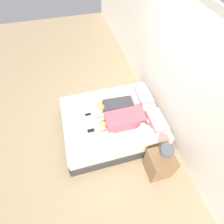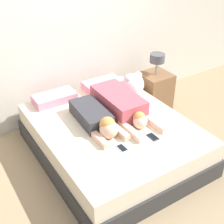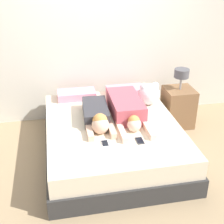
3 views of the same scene
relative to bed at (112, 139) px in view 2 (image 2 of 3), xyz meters
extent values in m
plane|color=#9E8460|center=(0.00, 0.00, -0.23)|extent=(12.00, 12.00, 0.00)
cube|color=beige|center=(0.00, 1.19, 1.07)|extent=(12.00, 0.06, 2.60)
cube|color=#2D2D2D|center=(0.00, 0.00, -0.11)|extent=(1.70, 2.08, 0.23)
cube|color=beige|center=(0.00, 0.00, 0.12)|extent=(1.64, 2.02, 0.24)
cube|color=pink|center=(-0.37, 0.84, 0.29)|extent=(0.55, 0.29, 0.11)
cube|color=pink|center=(0.37, 0.84, 0.29)|extent=(0.55, 0.29, 0.11)
cube|color=#333338|center=(-0.18, 0.18, 0.32)|extent=(0.35, 0.64, 0.17)
sphere|color=beige|center=(-0.18, -0.22, 0.34)|extent=(0.21, 0.21, 0.21)
sphere|color=#D18C47|center=(-0.18, -0.20, 0.39)|extent=(0.18, 0.18, 0.18)
cube|color=beige|center=(-0.32, -0.23, 0.27)|extent=(0.07, 0.34, 0.07)
cube|color=beige|center=(-0.05, -0.23, 0.27)|extent=(0.07, 0.34, 0.07)
cube|color=#B24C59|center=(0.22, 0.20, 0.36)|extent=(0.39, 0.77, 0.24)
sphere|color=beige|center=(0.22, -0.26, 0.32)|extent=(0.17, 0.17, 0.17)
sphere|color=#D18C47|center=(0.22, -0.24, 0.36)|extent=(0.15, 0.15, 0.15)
cube|color=beige|center=(0.06, -0.31, 0.27)|extent=(0.07, 0.42, 0.07)
cube|color=beige|center=(0.39, -0.31, 0.27)|extent=(0.07, 0.42, 0.07)
cube|color=silver|center=(-0.17, -0.47, 0.24)|extent=(0.08, 0.14, 0.01)
cube|color=black|center=(-0.17, -0.47, 0.25)|extent=(0.07, 0.12, 0.00)
cube|color=#2D2D33|center=(0.23, -0.49, 0.24)|extent=(0.08, 0.14, 0.01)
cube|color=black|center=(0.23, -0.49, 0.25)|extent=(0.07, 0.12, 0.00)
sphere|color=white|center=(0.62, 0.44, 0.39)|extent=(0.31, 0.31, 0.31)
sphere|color=white|center=(0.53, 0.44, 0.51)|extent=(0.11, 0.11, 0.11)
sphere|color=white|center=(0.70, 0.44, 0.51)|extent=(0.11, 0.11, 0.11)
cube|color=brown|center=(1.14, 0.59, 0.06)|extent=(0.43, 0.43, 0.59)
cylinder|color=#999999|center=(1.14, 0.59, 0.45)|extent=(0.03, 0.03, 0.19)
cylinder|color=#4C4C51|center=(1.14, 0.59, 0.61)|extent=(0.22, 0.22, 0.13)
camera|label=1|loc=(2.08, -0.57, 3.17)|focal=28.00mm
camera|label=2|loc=(-1.66, -2.61, 2.31)|focal=50.00mm
camera|label=3|loc=(-0.67, -3.40, 2.17)|focal=50.00mm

